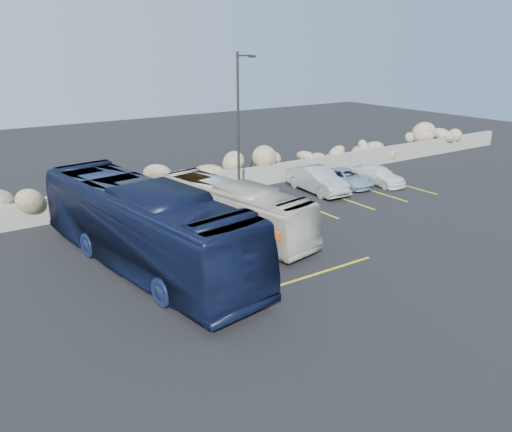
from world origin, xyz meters
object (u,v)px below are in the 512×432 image
car_a (245,198)px  car_c (378,175)px  lamppost (239,125)px  tour_coach (144,226)px  car_b (318,180)px  vintage_bus (233,209)px  car_d (346,178)px

car_a → car_c: car_a is taller
car_a → lamppost: bearing=77.1°
tour_coach → car_a: size_ratio=3.15×
car_a → car_b: 5.45m
lamppost → tour_coach: (-7.49, -4.98, -2.60)m
tour_coach → car_b: (12.51, 4.32, -0.96)m
vintage_bus → car_c: vintage_bus is taller
lamppost → car_b: 6.19m
vintage_bus → car_b: bearing=11.8°
vintage_bus → car_b: 8.51m
lamppost → car_c: bearing=-8.2°
tour_coach → car_b: tour_coach is taller
lamppost → car_c: lamppost is taller
vintage_bus → car_c: 12.53m
car_c → car_d: 2.18m
car_b → car_d: 2.36m
lamppost → tour_coach: size_ratio=0.66×
tour_coach → car_b: 13.27m
lamppost → vintage_bus: lamppost is taller
tour_coach → car_d: tour_coach is taller
car_b → car_d: size_ratio=1.17×
lamppost → car_b: (5.02, -0.65, -3.56)m
lamppost → tour_coach: lamppost is taller
car_a → tour_coach: bearing=-145.8°
vintage_bus → car_a: bearing=37.7°
lamppost → tour_coach: bearing=-146.4°
car_a → car_c: bearing=5.0°
lamppost → car_d: 8.30m
lamppost → vintage_bus: (-2.83, -3.91, -3.06)m
tour_coach → vintage_bus: bearing=4.4°
vintage_bus → car_c: (12.25, 2.55, -0.69)m
tour_coach → car_c: tour_coach is taller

